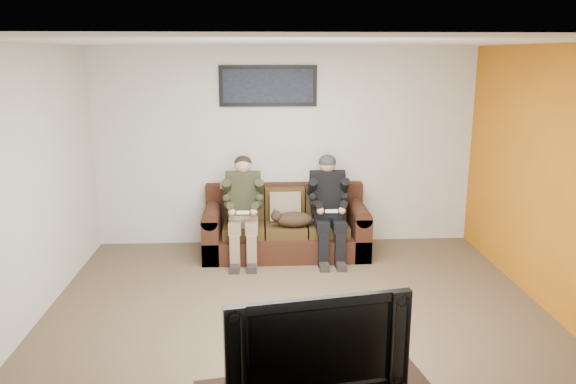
{
  "coord_description": "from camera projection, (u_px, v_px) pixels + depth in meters",
  "views": [
    {
      "loc": [
        -0.37,
        -5.07,
        2.5
      ],
      "look_at": [
        -0.03,
        1.2,
        0.95
      ],
      "focal_mm": 35.0,
      "sensor_mm": 36.0,
      "label": 1
    }
  ],
  "objects": [
    {
      "name": "framed_poster",
      "position": [
        268.0,
        86.0,
        7.16
      ],
      "size": [
        1.25,
        0.05,
        0.52
      ],
      "color": "black",
      "rests_on": "wall_back"
    },
    {
      "name": "person_right",
      "position": [
        328.0,
        201.0,
        6.99
      ],
      "size": [
        0.51,
        0.86,
        1.28
      ],
      "color": "black",
      "rests_on": "sofa"
    },
    {
      "name": "throw_blanket",
      "position": [
        237.0,
        184.0,
        7.31
      ],
      "size": [
        0.42,
        0.21,
        0.07
      ],
      "primitive_type": "cube",
      "color": "tan",
      "rests_on": "sofa"
    },
    {
      "name": "television",
      "position": [
        314.0,
        340.0,
        3.45
      ],
      "size": [
        1.14,
        0.34,
        0.65
      ],
      "primitive_type": "imported",
      "rotation": [
        0.0,
        0.0,
        0.17
      ],
      "color": "black",
      "rests_on": "tv_stand"
    },
    {
      "name": "wall_left",
      "position": [
        23.0,
        190.0,
        5.09
      ],
      "size": [
        0.0,
        4.5,
        4.5
      ],
      "primitive_type": "plane",
      "rotation": [
        1.57,
        0.0,
        1.57
      ],
      "color": "beige",
      "rests_on": "ground"
    },
    {
      "name": "accent_wall_right",
      "position": [
        558.0,
        183.0,
        5.35
      ],
      "size": [
        0.0,
        4.5,
        4.5
      ],
      "primitive_type": "plane",
      "rotation": [
        1.57,
        0.0,
        -1.57
      ],
      "color": "#BF6913",
      "rests_on": "ground"
    },
    {
      "name": "floor",
      "position": [
        297.0,
        314.0,
        5.53
      ],
      "size": [
        5.0,
        5.0,
        0.0
      ],
      "primitive_type": "plane",
      "color": "brown",
      "rests_on": "ground"
    },
    {
      "name": "throw_pillow",
      "position": [
        285.0,
        206.0,
        7.19
      ],
      "size": [
        0.39,
        0.19,
        0.39
      ],
      "primitive_type": "cube",
      "rotation": [
        -0.21,
        0.0,
        0.0
      ],
      "color": "#866F58",
      "rests_on": "sofa"
    },
    {
      "name": "wall_right",
      "position": [
        559.0,
        183.0,
        5.35
      ],
      "size": [
        0.0,
        4.5,
        4.5
      ],
      "primitive_type": "plane",
      "rotation": [
        1.57,
        0.0,
        -1.57
      ],
      "color": "beige",
      "rests_on": "ground"
    },
    {
      "name": "ceiling",
      "position": [
        298.0,
        42.0,
        4.91
      ],
      "size": [
        5.0,
        5.0,
        0.0
      ],
      "primitive_type": "plane",
      "rotation": [
        3.14,
        0.0,
        0.0
      ],
      "color": "silver",
      "rests_on": "ground"
    },
    {
      "name": "person_left",
      "position": [
        243.0,
        203.0,
        6.93
      ],
      "size": [
        0.51,
        0.87,
        1.27
      ],
      "color": "#846A53",
      "rests_on": "sofa"
    },
    {
      "name": "wall_front",
      "position": [
        327.0,
        281.0,
        3.04
      ],
      "size": [
        5.0,
        0.0,
        5.0
      ],
      "primitive_type": "plane",
      "rotation": [
        -1.57,
        0.0,
        0.0
      ],
      "color": "beige",
      "rests_on": "ground"
    },
    {
      "name": "wall_back",
      "position": [
        286.0,
        147.0,
        7.4
      ],
      "size": [
        5.0,
        0.0,
        5.0
      ],
      "primitive_type": "plane",
      "rotation": [
        1.57,
        0.0,
        0.0
      ],
      "color": "beige",
      "rests_on": "ground"
    },
    {
      "name": "sofa",
      "position": [
        285.0,
        228.0,
        7.22
      ],
      "size": [
        2.06,
        0.89,
        0.84
      ],
      "color": "#35190F",
      "rests_on": "ground"
    },
    {
      "name": "cat",
      "position": [
        293.0,
        219.0,
        6.93
      ],
      "size": [
        0.66,
        0.26,
        0.24
      ],
      "color": "#422B1A",
      "rests_on": "sofa"
    }
  ]
}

